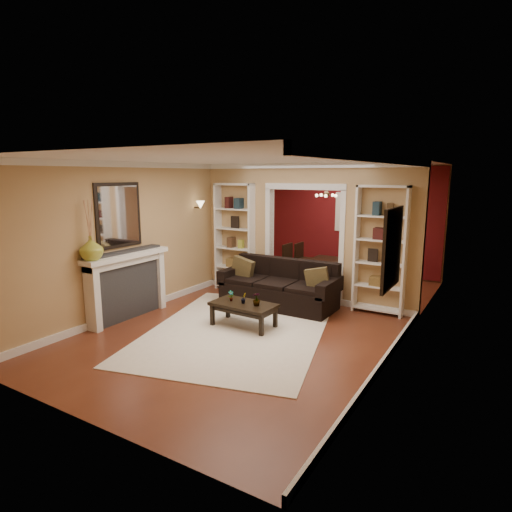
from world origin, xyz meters
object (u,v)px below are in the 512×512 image
Objects in this scene: bookshelf_left at (235,238)px; bookshelf_right at (380,251)px; coffee_table at (244,315)px; sofa at (279,284)px; fireplace at (128,286)px; dining_table at (324,272)px.

bookshelf_right is (3.10, 0.00, 0.00)m from bookshelf_left.
coffee_table is at bearing -53.09° from bookshelf_left.
sofa is at bearing -161.48° from bookshelf_right.
bookshelf_left is at bearing 180.00° from bookshelf_right.
coffee_table is at bearing 18.93° from fireplace.
fireplace is 4.52m from dining_table.
bookshelf_left is 1.35× the size of fireplace.
fireplace reaches higher than coffee_table.
bookshelf_left reaches higher than sofa.
sofa is 1.31m from coffee_table.
bookshelf_right is (1.73, 0.58, 0.71)m from sofa.
sofa is at bearing 93.72° from coffee_table.
coffee_table is 0.63× the size of fireplace.
bookshelf_left reaches higher than fireplace.
sofa is 1.53× the size of dining_table.
sofa is at bearing -22.97° from bookshelf_left.
coffee_table is at bearing 179.19° from dining_table.
sofa is 2.11× the size of coffee_table.
bookshelf_right reaches higher than coffee_table.
bookshelf_right reaches higher than dining_table.
dining_table is (0.08, 2.09, -0.18)m from sofa.
bookshelf_right is 2.41m from dining_table.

